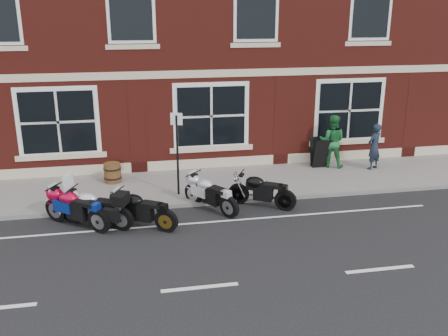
{
  "coord_description": "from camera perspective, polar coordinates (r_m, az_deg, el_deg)",
  "views": [
    {
      "loc": [
        -1.2,
        -11.93,
        5.49
      ],
      "look_at": [
        1.38,
        1.6,
        1.04
      ],
      "focal_mm": 40.0,
      "sensor_mm": 36.0,
      "label": 1
    }
  ],
  "objects": [
    {
      "name": "ground",
      "position": [
        13.18,
        -4.64,
        -6.77
      ],
      "size": [
        80.0,
        80.0,
        0.0
      ],
      "primitive_type": "plane",
      "color": "black",
      "rests_on": "ground"
    },
    {
      "name": "sidewalk",
      "position": [
        15.93,
        -5.84,
        -2.13
      ],
      "size": [
        30.0,
        3.0,
        0.12
      ],
      "primitive_type": "cube",
      "color": "slate",
      "rests_on": "ground"
    },
    {
      "name": "kerb",
      "position": [
        14.46,
        -5.27,
        -4.24
      ],
      "size": [
        30.0,
        0.16,
        0.12
      ],
      "primitive_type": "cube",
      "color": "slate",
      "rests_on": "ground"
    },
    {
      "name": "moto_touring_silver",
      "position": [
        13.44,
        -14.59,
        -4.2
      ],
      "size": [
        1.91,
        1.15,
        1.39
      ],
      "rotation": [
        0.0,
        0.0,
        1.06
      ],
      "color": "black",
      "rests_on": "ground"
    },
    {
      "name": "moto_sport_red",
      "position": [
        13.55,
        -16.54,
        -4.22
      ],
      "size": [
        1.76,
        1.48,
        0.97
      ],
      "rotation": [
        0.0,
        0.0,
        0.88
      ],
      "color": "black",
      "rests_on": "ground"
    },
    {
      "name": "moto_sport_black",
      "position": [
        13.12,
        -9.51,
        -4.57
      ],
      "size": [
        1.81,
        1.19,
        0.92
      ],
      "rotation": [
        0.0,
        0.0,
        1.01
      ],
      "color": "black",
      "rests_on": "ground"
    },
    {
      "name": "moto_sport_silver",
      "position": [
        14.03,
        -1.55,
        -2.8
      ],
      "size": [
        1.29,
        1.76,
        0.93
      ],
      "rotation": [
        0.0,
        0.0,
        0.61
      ],
      "color": "black",
      "rests_on": "ground"
    },
    {
      "name": "moto_naked_black",
      "position": [
        14.31,
        4.21,
        -2.45
      ],
      "size": [
        1.78,
        1.2,
        0.91
      ],
      "rotation": [
        0.0,
        0.0,
        1.0
      ],
      "color": "black",
      "rests_on": "ground"
    },
    {
      "name": "pedestrian_left",
      "position": [
        17.93,
        16.79,
        2.36
      ],
      "size": [
        0.7,
        0.62,
        1.6
      ],
      "primitive_type": "imported",
      "rotation": [
        0.0,
        0.0,
        3.64
      ],
      "color": "black",
      "rests_on": "sidewalk"
    },
    {
      "name": "pedestrian_right",
      "position": [
        17.8,
        12.24,
        3.03
      ],
      "size": [
        1.12,
        1.03,
        1.85
      ],
      "primitive_type": "imported",
      "rotation": [
        0.0,
        0.0,
        2.67
      ],
      "color": "#1D652F",
      "rests_on": "sidewalk"
    },
    {
      "name": "a_board_sign",
      "position": [
        17.8,
        10.98,
        1.74
      ],
      "size": [
        0.63,
        0.42,
        1.04
      ],
      "primitive_type": null,
      "rotation": [
        0.0,
        0.0,
        -0.01
      ],
      "color": "black",
      "rests_on": "sidewalk"
    },
    {
      "name": "barrel_planter",
      "position": [
        16.38,
        -12.63,
        -0.53
      ],
      "size": [
        0.56,
        0.56,
        0.62
      ],
      "color": "#4D2914",
      "rests_on": "sidewalk"
    },
    {
      "name": "parking_sign",
      "position": [
        14.67,
        -5.36,
        2.27
      ],
      "size": [
        0.34,
        0.14,
        2.49
      ],
      "rotation": [
        0.0,
        0.0,
        -0.34
      ],
      "color": "black",
      "rests_on": "sidewalk"
    }
  ]
}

